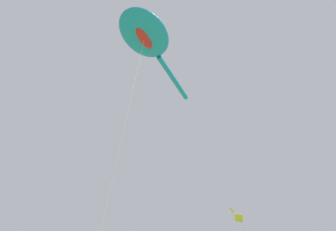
{
  "coord_description": "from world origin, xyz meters",
  "views": [
    {
      "loc": [
        -8.17,
        1.0,
        1.32
      ],
      "look_at": [
        -1.14,
        7.02,
        8.06
      ],
      "focal_mm": 31.38,
      "sensor_mm": 36.0,
      "label": 1
    }
  ],
  "objects": [
    {
      "name": "small_kite_box_yellow",
      "position": [
        8.25,
        9.17,
        6.02
      ],
      "size": [
        3.84,
        1.18,
        6.85
      ],
      "rotation": [
        0.0,
        0.0,
        0.54
      ],
      "color": "yellow",
      "rests_on": "ground"
    },
    {
      "name": "big_show_kite",
      "position": [
        1.23,
        11.11,
        18.31
      ],
      "size": [
        10.19,
        4.33,
        18.91
      ],
      "rotation": [
        0.0,
        0.0,
        -2.88
      ],
      "color": "#1E8CBF",
      "rests_on": "ground"
    },
    {
      "name": "small_kite_bird_shape",
      "position": [
        14.16,
        12.99,
        8.47
      ],
      "size": [
        2.14,
        1.43,
        9.74
      ],
      "rotation": [
        0.0,
        0.0,
        -0.67
      ],
      "color": "yellow",
      "rests_on": "ground"
    }
  ]
}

